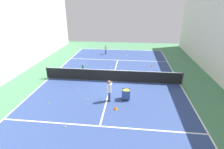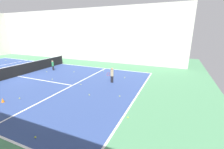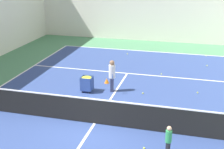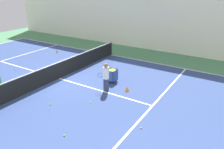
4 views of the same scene
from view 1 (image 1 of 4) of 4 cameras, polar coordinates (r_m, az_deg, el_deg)
name	(u,v)px [view 1 (image 1 of 4)]	position (r m, az deg, el deg)	size (l,w,h in m)	color
ground_plane	(112,81)	(15.78, 0.00, -2.20)	(33.30, 33.30, 0.00)	#477F56
court_playing_area	(112,81)	(15.78, 0.00, -2.19)	(11.94, 22.72, 0.00)	navy
line_baseline_near	(121,50)	(26.49, 2.80, 8.07)	(11.94, 0.10, 0.00)	white
line_sideline_left	(180,84)	(16.29, 21.38, -3.02)	(0.10, 22.72, 0.00)	white
line_sideline_right	(49,78)	(17.44, -19.89, -1.13)	(0.10, 22.72, 0.00)	white
line_service_near	(118,60)	(21.59, 1.87, 4.72)	(11.94, 0.10, 0.00)	white
line_service_far	(100,126)	(10.49, -4.01, -16.49)	(11.94, 0.10, 0.00)	white
line_centre_service	(112,81)	(15.78, 0.00, -2.18)	(0.10, 12.50, 0.00)	white
hall_enclosure_right	(7,40)	(18.23, -31.04, 9.56)	(0.15, 29.60, 7.00)	silver
tennis_net	(112,75)	(15.56, 0.00, -0.31)	(12.24, 0.10, 1.09)	#2D2D33
player_near_baseline	(106,49)	(24.05, -2.06, 8.34)	(0.27, 0.58, 1.25)	black
coach_at_net	(109,89)	(12.31, -0.98, -4.89)	(0.38, 0.66, 1.63)	#2D3351
child_midcourt	(83,68)	(17.39, -9.44, 2.07)	(0.27, 0.27, 1.07)	black
ball_cart	(126,92)	(12.72, 4.60, -5.86)	(0.56, 0.51, 0.81)	#2D478C
training_cone_0	(116,108)	(11.78, 1.16, -10.74)	(0.25, 0.25, 0.28)	orange
training_cone_1	(152,66)	(19.71, 12.98, 2.79)	(0.17, 0.17, 0.27)	orange
tennis_ball_0	(67,60)	(22.05, -14.43, 4.48)	(0.07, 0.07, 0.07)	yellow
tennis_ball_1	(81,58)	(22.78, -10.06, 5.42)	(0.07, 0.07, 0.07)	yellow
tennis_ball_2	(91,74)	(17.30, -6.83, 0.06)	(0.07, 0.07, 0.07)	yellow
tennis_ball_3	(123,51)	(25.50, 3.71, 7.55)	(0.07, 0.07, 0.07)	yellow
tennis_ball_4	(81,49)	(27.13, -10.18, 8.16)	(0.07, 0.07, 0.07)	yellow
tennis_ball_5	(145,65)	(20.12, 10.81, 3.07)	(0.07, 0.07, 0.07)	yellow
tennis_ball_6	(138,50)	(26.68, 8.55, 8.03)	(0.07, 0.07, 0.07)	yellow
tennis_ball_7	(115,58)	(22.11, 1.05, 5.25)	(0.07, 0.07, 0.07)	yellow
tennis_ball_8	(78,89)	(14.53, -11.19, -4.80)	(0.07, 0.07, 0.07)	yellow
tennis_ball_9	(95,52)	(25.04, -5.52, 7.22)	(0.07, 0.07, 0.07)	yellow
tennis_ball_10	(88,100)	(12.95, -7.90, -8.17)	(0.07, 0.07, 0.07)	yellow
tennis_ball_11	(164,65)	(20.57, 16.76, 2.93)	(0.07, 0.07, 0.07)	yellow
tennis_ball_12	(87,65)	(19.95, -8.14, 3.07)	(0.07, 0.07, 0.07)	yellow
tennis_ball_13	(127,55)	(23.62, 4.95, 6.30)	(0.07, 0.07, 0.07)	yellow
tennis_ball_15	(161,75)	(17.72, 15.74, -0.11)	(0.07, 0.07, 0.07)	yellow
tennis_ball_16	(49,103)	(13.21, -19.89, -8.77)	(0.07, 0.07, 0.07)	yellow
tennis_ball_17	(111,67)	(19.22, -0.29, 2.55)	(0.07, 0.07, 0.07)	yellow
tennis_ball_18	(65,127)	(10.71, -15.02, -16.16)	(0.07, 0.07, 0.07)	yellow
tennis_ball_20	(160,56)	(24.11, 15.46, 5.90)	(0.07, 0.07, 0.07)	yellow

